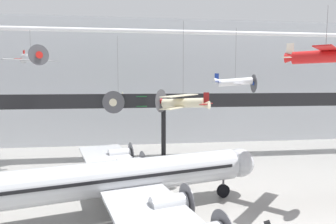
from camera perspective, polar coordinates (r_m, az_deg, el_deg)
name	(u,v)px	position (r m, az deg, el deg)	size (l,w,h in m)	color
hangar_back_wall	(157,82)	(55.54, -2.14, 5.68)	(140.00, 3.00, 22.52)	silver
mezzanine_walkway	(164,104)	(44.29, -0.71, 1.46)	(110.00, 3.20, 9.71)	black
ceiling_truss_beam	(166,32)	(43.05, -0.46, 15.06)	(120.00, 0.60, 0.60)	silver
airliner_silver_main	(118,178)	(26.50, -9.54, -12.34)	(27.64, 31.96, 8.89)	#B7BABF
suspended_plane_green_biplane	(118,102)	(43.88, -9.44, 1.87)	(8.60, 7.09, 10.69)	#1E6B33
suspended_plane_cream_biplane	(183,103)	(32.67, 2.82, 1.81)	(6.20, 6.71, 9.92)	beige
suspended_plane_red_highwing	(325,56)	(30.10, 27.79, 9.47)	(7.00, 7.04, 5.87)	red
suspended_plane_silver_racer	(31,58)	(43.36, -24.63, 9.30)	(6.48, 6.01, 4.59)	silver
suspended_plane_white_twin	(235,82)	(38.54, 12.68, 5.56)	(5.32, 6.52, 7.94)	silver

